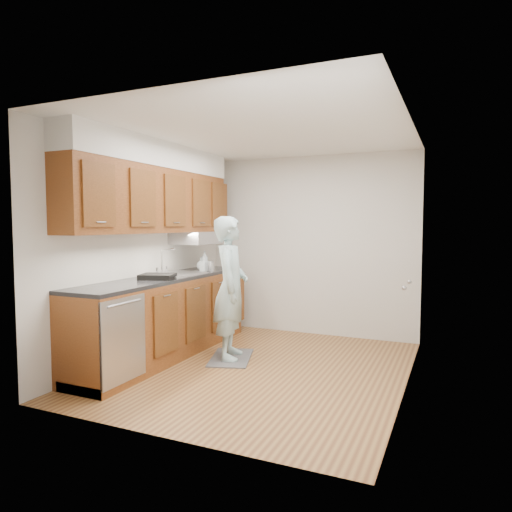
{
  "coord_description": "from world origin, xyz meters",
  "views": [
    {
      "loc": [
        1.91,
        -4.42,
        1.55
      ],
      "look_at": [
        -0.15,
        0.25,
        1.19
      ],
      "focal_mm": 32.0,
      "sensor_mm": 36.0,
      "label": 1
    }
  ],
  "objects_px": {
    "soap_bottle_b": "(204,264)",
    "dish_rack": "(157,276)",
    "soap_bottle_c": "(202,264)",
    "steel_can": "(212,266)",
    "soap_bottle_a": "(205,261)",
    "person": "(231,278)"
  },
  "relations": [
    {
      "from": "steel_can",
      "to": "person",
      "type": "bearing_deg",
      "value": -43.8
    },
    {
      "from": "soap_bottle_c",
      "to": "soap_bottle_a",
      "type": "bearing_deg",
      "value": 7.4
    },
    {
      "from": "person",
      "to": "soap_bottle_c",
      "type": "relative_size",
      "value": 10.44
    },
    {
      "from": "person",
      "to": "soap_bottle_a",
      "type": "distance_m",
      "value": 0.94
    },
    {
      "from": "soap_bottle_c",
      "to": "steel_can",
      "type": "distance_m",
      "value": 0.22
    },
    {
      "from": "steel_can",
      "to": "dish_rack",
      "type": "relative_size",
      "value": 0.37
    },
    {
      "from": "soap_bottle_b",
      "to": "steel_can",
      "type": "xyz_separation_m",
      "value": [
        0.12,
        -0.01,
        -0.03
      ]
    },
    {
      "from": "soap_bottle_a",
      "to": "dish_rack",
      "type": "xyz_separation_m",
      "value": [
        0.01,
        -1.06,
        -0.1
      ]
    },
    {
      "from": "soap_bottle_b",
      "to": "soap_bottle_c",
      "type": "xyz_separation_m",
      "value": [
        -0.08,
        0.08,
        -0.01
      ]
    },
    {
      "from": "soap_bottle_a",
      "to": "dish_rack",
      "type": "relative_size",
      "value": 0.71
    },
    {
      "from": "person",
      "to": "soap_bottle_a",
      "type": "relative_size",
      "value": 7.15
    },
    {
      "from": "soap_bottle_b",
      "to": "person",
      "type": "bearing_deg",
      "value": -38.67
    },
    {
      "from": "soap_bottle_c",
      "to": "dish_rack",
      "type": "distance_m",
      "value": 1.06
    },
    {
      "from": "soap_bottle_b",
      "to": "dish_rack",
      "type": "distance_m",
      "value": 0.98
    },
    {
      "from": "person",
      "to": "dish_rack",
      "type": "relative_size",
      "value": 5.08
    },
    {
      "from": "soap_bottle_b",
      "to": "steel_can",
      "type": "bearing_deg",
      "value": -3.59
    },
    {
      "from": "person",
      "to": "soap_bottle_a",
      "type": "height_order",
      "value": "person"
    },
    {
      "from": "soap_bottle_a",
      "to": "steel_can",
      "type": "xyz_separation_m",
      "value": [
        0.16,
        -0.09,
        -0.06
      ]
    },
    {
      "from": "person",
      "to": "soap_bottle_c",
      "type": "bearing_deg",
      "value": 31.51
    },
    {
      "from": "soap_bottle_b",
      "to": "soap_bottle_c",
      "type": "distance_m",
      "value": 0.11
    },
    {
      "from": "steel_can",
      "to": "soap_bottle_b",
      "type": "bearing_deg",
      "value": 176.41
    },
    {
      "from": "soap_bottle_a",
      "to": "soap_bottle_c",
      "type": "height_order",
      "value": "soap_bottle_a"
    }
  ]
}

